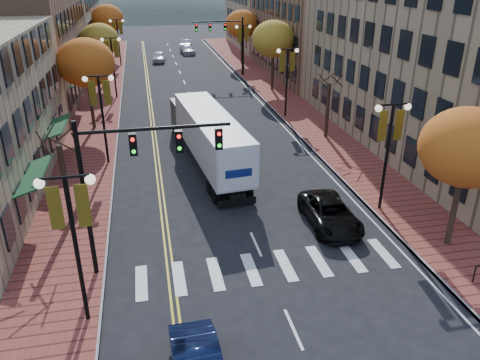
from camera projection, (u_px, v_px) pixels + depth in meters
ground at (279, 295)px, 19.16m from camera, size 200.00×200.00×0.00m
sidewalk_left at (101, 102)px, 46.42m from camera, size 4.00×85.00×0.15m
sidewalk_right at (276, 93)px, 49.75m from camera, size 4.00×85.00×0.15m
building_left_mid at (12, 43)px, 45.82m from camera, size 12.00×24.00×11.00m
building_left_far at (53, 24)px, 68.41m from camera, size 12.00×26.00×9.50m
building_right_near at (468, 40)px, 33.73m from camera, size 15.00×28.00×15.00m
building_right_mid at (330, 32)px, 57.94m from camera, size 15.00×24.00×10.00m
building_right_far at (280, 12)px, 77.33m from camera, size 15.00×20.00×11.00m
tree_left_a at (66, 184)px, 23.69m from camera, size 0.28×0.28×4.20m
tree_left_b at (86, 63)px, 36.62m from camera, size 4.48×4.48×7.21m
tree_left_c at (100, 40)px, 51.05m from camera, size 4.16×4.16×6.69m
tree_left_d at (107, 19)px, 66.86m from camera, size 4.61×4.61×7.42m
tree_right_a at (467, 147)px, 20.51m from camera, size 4.16×4.16×6.69m
tree_right_b at (328, 110)px, 35.93m from camera, size 0.28×0.28×4.20m
tree_right_c at (273, 39)px, 48.86m from camera, size 4.48×4.48×7.21m
tree_right_d at (242, 24)px, 63.19m from camera, size 4.35×4.35×7.00m
lamp_left_a at (72, 223)px, 15.99m from camera, size 1.96×0.36×6.05m
lamp_left_b at (101, 102)px, 30.25m from camera, size 1.96×0.36×6.05m
lamp_left_c at (112, 56)px, 46.29m from camera, size 1.96×0.36×6.05m
lamp_left_d at (118, 33)px, 62.33m from camera, size 1.96×0.36×6.05m
lamp_right_a at (389, 137)px, 24.11m from camera, size 1.96×0.36×6.05m
lamp_right_b at (287, 69)px, 40.15m from camera, size 1.96×0.36×6.05m
lamp_right_c at (243, 40)px, 56.19m from camera, size 1.96×0.36×6.05m
traffic_mast_near at (131, 168)px, 18.78m from camera, size 6.10×0.35×7.00m
traffic_mast_far at (227, 35)px, 55.56m from camera, size 6.10×0.34×7.00m
semi_truck at (207, 132)px, 31.34m from camera, size 3.81×15.09×3.73m
black_suv at (330, 213)px, 24.14m from camera, size 2.36×4.94×1.36m
car_far_white at (159, 57)px, 66.32m from camera, size 2.12×4.38×1.44m
car_far_silver at (187, 49)px, 72.48m from camera, size 2.21×4.77×1.35m
car_far_oncoming at (186, 44)px, 76.34m from camera, size 1.83×4.98×1.63m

